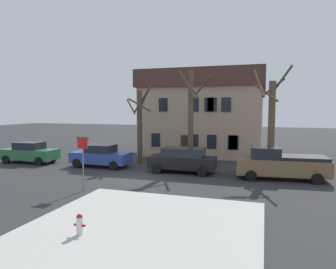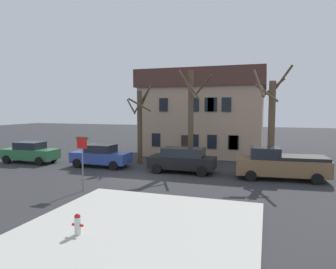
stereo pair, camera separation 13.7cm
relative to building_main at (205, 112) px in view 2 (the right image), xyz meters
name	(u,v)px [view 2 (the right image)]	position (x,y,z in m)	size (l,w,h in m)	color
ground_plane	(135,178)	(-1.99, -12.90, -4.09)	(120.00, 120.00, 0.00)	#2D2D30
sidewalk_slab	(139,229)	(1.62, -20.61, -4.03)	(8.58, 8.80, 0.12)	#B7B5AD
building_main	(205,112)	(0.00, 0.00, 0.00)	(11.64, 9.22, 8.04)	tan
tree_bare_near	(140,123)	(-3.85, -7.69, -0.82)	(2.30, 2.08, 6.49)	#4C3D2D
tree_bare_mid	(191,115)	(0.42, -7.75, -0.14)	(2.53, 2.54, 7.37)	brown
tree_bare_far	(271,121)	(6.24, -8.45, -0.48)	(2.68, 2.67, 7.41)	brown
car_green_sedan	(30,152)	(-12.59, -10.29, -3.23)	(4.66, 2.18, 1.72)	#2D6B42
car_blue_sedan	(101,156)	(-6.09, -10.09, -3.23)	(4.52, 2.02, 1.72)	#2D4799
car_black_wagon	(183,160)	(0.43, -10.22, -3.18)	(4.61, 2.06, 1.74)	black
pickup_truck_brown	(280,164)	(6.84, -10.29, -3.11)	(5.67, 2.60, 2.02)	brown
fire_hydrant	(78,224)	(-0.16, -21.84, -3.59)	(0.42, 0.22, 0.74)	silver
street_sign_pole	(82,153)	(-3.46, -16.51, -2.02)	(0.76, 0.07, 2.96)	slate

